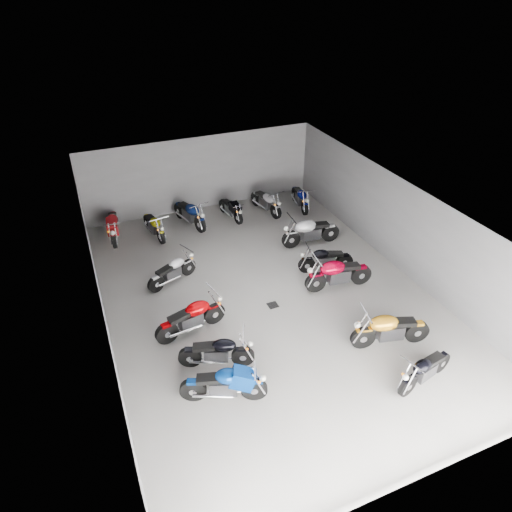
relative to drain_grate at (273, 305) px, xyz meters
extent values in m
plane|color=#9D9A95|center=(0.00, 0.50, -0.01)|extent=(14.00, 14.00, 0.00)
cube|color=slate|center=(0.00, 7.50, 1.59)|extent=(10.00, 0.10, 3.20)
cube|color=slate|center=(-5.00, 0.50, 1.59)|extent=(0.10, 14.00, 3.20)
cube|color=slate|center=(5.00, 0.50, 1.59)|extent=(0.10, 14.00, 3.20)
cube|color=black|center=(0.00, 0.50, 3.21)|extent=(10.00, 14.00, 0.04)
cube|color=black|center=(0.00, 0.00, 0.00)|extent=(0.32, 0.32, 0.01)
cylinder|color=black|center=(-1.97, -3.17, 0.33)|extent=(0.67, 0.38, 0.67)
cylinder|color=black|center=(-3.37, -2.61, 0.33)|extent=(0.68, 0.39, 0.67)
cube|color=#2D2D30|center=(-2.67, -2.89, 0.43)|extent=(0.75, 0.54, 0.42)
ellipsoid|color=navy|center=(-2.46, -2.98, 0.77)|extent=(0.81, 0.65, 0.38)
cube|color=black|center=(-2.98, -2.76, 0.72)|extent=(0.70, 0.51, 0.19)
cylinder|color=black|center=(-1.81, -2.00, 0.31)|extent=(0.63, 0.35, 0.63)
cylinder|color=black|center=(-3.13, -1.48, 0.31)|extent=(0.64, 0.37, 0.63)
cube|color=#2D2D30|center=(-2.47, -1.74, 0.41)|extent=(0.70, 0.51, 0.39)
ellipsoid|color=black|center=(-2.27, -1.82, 0.72)|extent=(0.77, 0.61, 0.35)
cube|color=black|center=(-2.76, -1.63, 0.68)|extent=(0.66, 0.48, 0.18)
cylinder|color=black|center=(-1.97, -0.05, 0.34)|extent=(0.70, 0.27, 0.68)
cylinder|color=black|center=(-3.49, -0.35, 0.34)|extent=(0.70, 0.29, 0.68)
cube|color=#2D2D30|center=(-2.73, -0.20, 0.44)|extent=(0.74, 0.45, 0.43)
ellipsoid|color=#960003|center=(-2.50, -0.15, 0.78)|extent=(0.79, 0.56, 0.38)
cube|color=black|center=(-3.06, -0.26, 0.74)|extent=(0.69, 0.42, 0.19)
cylinder|color=black|center=(-2.01, 2.71, 0.29)|extent=(0.59, 0.35, 0.60)
cylinder|color=black|center=(-3.25, 2.17, 0.29)|extent=(0.60, 0.36, 0.60)
cube|color=#2D2D30|center=(-2.63, 2.44, 0.38)|extent=(0.67, 0.49, 0.37)
ellipsoid|color=silver|center=(-2.44, 2.52, 0.68)|extent=(0.73, 0.59, 0.33)
cube|color=black|center=(-2.91, 2.32, 0.64)|extent=(0.62, 0.46, 0.17)
cylinder|color=black|center=(1.63, -4.54, 0.30)|extent=(0.61, 0.26, 0.60)
cylinder|color=black|center=(2.96, -4.23, 0.30)|extent=(0.62, 0.27, 0.60)
cube|color=#2D2D30|center=(2.29, -4.38, 0.39)|extent=(0.66, 0.41, 0.38)
ellipsoid|color=black|center=(2.09, -4.43, 0.69)|extent=(0.71, 0.51, 0.34)
cube|color=black|center=(2.58, -4.32, 0.65)|extent=(0.62, 0.39, 0.17)
cylinder|color=black|center=(1.55, -2.68, 0.35)|extent=(0.72, 0.31, 0.71)
cylinder|color=black|center=(3.10, -3.06, 0.35)|extent=(0.73, 0.33, 0.71)
cube|color=#2D2D30|center=(2.32, -2.87, 0.46)|extent=(0.78, 0.49, 0.44)
ellipsoid|color=orange|center=(2.09, -2.81, 0.81)|extent=(0.84, 0.61, 0.40)
cube|color=black|center=(2.67, -2.95, 0.77)|extent=(0.73, 0.46, 0.20)
cylinder|color=black|center=(1.59, 0.13, 0.35)|extent=(0.73, 0.23, 0.72)
cylinder|color=black|center=(3.22, -0.07, 0.35)|extent=(0.74, 0.26, 0.72)
cube|color=#2D2D30|center=(2.41, 0.03, 0.47)|extent=(0.77, 0.43, 0.45)
ellipsoid|color=#98001C|center=(2.16, 0.06, 0.83)|extent=(0.82, 0.54, 0.41)
cube|color=black|center=(2.76, -0.01, 0.78)|extent=(0.72, 0.40, 0.21)
cylinder|color=black|center=(1.86, 1.23, 0.30)|extent=(0.62, 0.26, 0.61)
cylinder|color=black|center=(3.19, 0.91, 0.30)|extent=(0.62, 0.28, 0.61)
cube|color=#2D2D30|center=(2.53, 1.07, 0.39)|extent=(0.66, 0.42, 0.38)
ellipsoid|color=black|center=(2.32, 1.12, 0.70)|extent=(0.71, 0.52, 0.34)
cube|color=black|center=(2.82, 1.00, 0.66)|extent=(0.62, 0.39, 0.17)
cylinder|color=black|center=(2.09, 2.92, 0.35)|extent=(0.73, 0.20, 0.72)
cylinder|color=black|center=(3.71, 2.79, 0.35)|extent=(0.73, 0.22, 0.72)
cube|color=#2D2D30|center=(2.90, 2.86, 0.47)|extent=(0.76, 0.39, 0.45)
ellipsoid|color=silver|center=(2.65, 2.88, 0.83)|extent=(0.80, 0.51, 0.41)
cube|color=black|center=(3.26, 2.83, 0.78)|extent=(0.71, 0.37, 0.21)
cylinder|color=black|center=(-4.11, 5.54, 0.34)|extent=(0.23, 0.70, 0.69)
cylinder|color=black|center=(-3.89, 7.08, 0.34)|extent=(0.25, 0.70, 0.69)
cube|color=#2D2D30|center=(-4.00, 6.31, 0.45)|extent=(0.42, 0.74, 0.43)
ellipsoid|color=#A8141B|center=(-4.03, 6.07, 0.79)|extent=(0.53, 0.78, 0.39)
cube|color=black|center=(-3.95, 6.65, 0.75)|extent=(0.39, 0.69, 0.20)
cylinder|color=black|center=(-2.40, 5.14, 0.30)|extent=(0.22, 0.62, 0.61)
cylinder|color=black|center=(-2.63, 6.50, 0.30)|extent=(0.24, 0.62, 0.61)
cube|color=#2D2D30|center=(-2.52, 5.82, 0.39)|extent=(0.38, 0.66, 0.38)
ellipsoid|color=yellow|center=(-2.48, 5.61, 0.70)|extent=(0.48, 0.70, 0.34)
cube|color=black|center=(-2.57, 6.12, 0.66)|extent=(0.36, 0.62, 0.17)
cylinder|color=black|center=(-0.75, 5.41, 0.34)|extent=(0.33, 0.70, 0.69)
cylinder|color=black|center=(-1.19, 6.90, 0.34)|extent=(0.35, 0.70, 0.69)
cube|color=#2D2D30|center=(-0.97, 6.15, 0.44)|extent=(0.51, 0.76, 0.43)
ellipsoid|color=navy|center=(-0.90, 5.93, 0.79)|extent=(0.62, 0.82, 0.39)
cube|color=black|center=(-1.07, 6.48, 0.75)|extent=(0.47, 0.71, 0.20)
cylinder|color=black|center=(0.91, 5.45, 0.28)|extent=(0.21, 0.58, 0.57)
cylinder|color=black|center=(0.69, 6.71, 0.28)|extent=(0.23, 0.58, 0.57)
cube|color=#2D2D30|center=(0.80, 6.08, 0.37)|extent=(0.36, 0.61, 0.35)
ellipsoid|color=black|center=(0.83, 5.89, 0.65)|extent=(0.45, 0.65, 0.32)
cube|color=black|center=(0.75, 6.36, 0.61)|extent=(0.33, 0.57, 0.16)
cylinder|color=black|center=(2.54, 5.29, 0.32)|extent=(0.26, 0.66, 0.65)
cylinder|color=black|center=(2.25, 6.73, 0.32)|extent=(0.28, 0.67, 0.65)
cube|color=#2D2D30|center=(2.40, 6.01, 0.42)|extent=(0.43, 0.71, 0.41)
ellipsoid|color=#9E9DA4|center=(2.44, 5.79, 0.74)|extent=(0.54, 0.76, 0.36)
cube|color=black|center=(2.33, 6.33, 0.70)|extent=(0.40, 0.66, 0.18)
cylinder|color=black|center=(3.84, 5.11, 0.31)|extent=(0.23, 0.64, 0.63)
cylinder|color=black|center=(4.08, 6.51, 0.31)|extent=(0.25, 0.64, 0.63)
cube|color=#2D2D30|center=(3.96, 5.81, 0.41)|extent=(0.40, 0.68, 0.39)
ellipsoid|color=navy|center=(3.93, 5.60, 0.72)|extent=(0.50, 0.72, 0.35)
cube|color=black|center=(4.02, 6.12, 0.68)|extent=(0.37, 0.63, 0.18)
camera|label=1|loc=(-4.90, -10.26, 9.25)|focal=32.00mm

